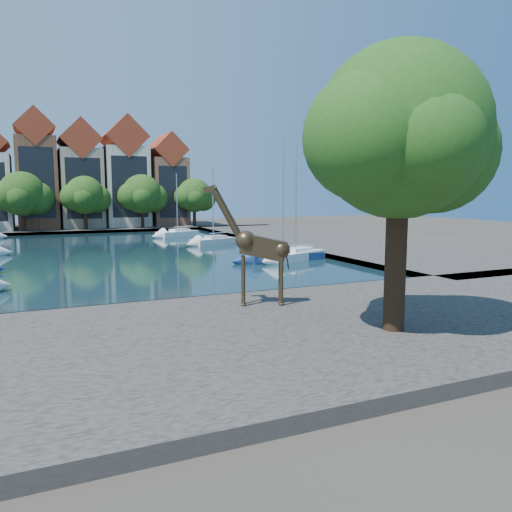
{
  "coord_description": "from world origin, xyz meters",
  "views": [
    {
      "loc": [
        -4.9,
        -23.8,
        5.72
      ],
      "look_at": [
        4.88,
        -2.0,
        2.65
      ],
      "focal_mm": 35.0,
      "sensor_mm": 36.0,
      "label": 1
    }
  ],
  "objects": [
    {
      "name": "sailboat_right_a",
      "position": [
        15.0,
        12.51,
        0.63
      ],
      "size": [
        6.15,
        4.13,
        9.54
      ],
      "color": "white",
      "rests_on": "water_basin"
    },
    {
      "name": "sailboat_right_b",
      "position": [
        13.96,
        12.76,
        0.56
      ],
      "size": [
        6.9,
        2.98,
        10.33
      ],
      "color": "navy",
      "rests_on": "water_basin"
    },
    {
      "name": "townhouse_east_inner",
      "position": [
        2.0,
        55.99,
        7.73
      ],
      "size": [
        5.94,
        9.18,
        15.79
      ],
      "color": "tan",
      "rests_on": "far_quay"
    },
    {
      "name": "far_tree_mid_east",
      "position": [
        2.1,
        50.49,
        5.13
      ],
      "size": [
        7.02,
        5.4,
        7.52
      ],
      "color": "#332114",
      "rests_on": "far_quay"
    },
    {
      "name": "townhouse_center",
      "position": [
        -4.0,
        55.99,
        8.36
      ],
      "size": [
        5.44,
        9.18,
        16.93
      ],
      "color": "brown",
      "rests_on": "far_quay"
    },
    {
      "name": "townhouse_east_end",
      "position": [
        15.0,
        55.99,
        7.11
      ],
      "size": [
        5.44,
        9.18,
        14.43
      ],
      "color": "brown",
      "rests_on": "far_quay"
    },
    {
      "name": "sailboat_right_c",
      "position": [
        13.01,
        27.48,
        0.58
      ],
      "size": [
        5.51,
        3.61,
        8.23
      ],
      "color": "silver",
      "rests_on": "water_basin"
    },
    {
      "name": "right_quay",
      "position": [
        25.0,
        24.0,
        0.25
      ],
      "size": [
        14.0,
        52.0,
        0.5
      ],
      "primitive_type": "cube",
      "color": "#504A45",
      "rests_on": "ground"
    },
    {
      "name": "far_tree_far_east",
      "position": [
        18.09,
        50.49,
        5.08
      ],
      "size": [
        6.76,
        5.2,
        7.36
      ],
      "color": "#332114",
      "rests_on": "far_quay"
    },
    {
      "name": "far_tree_mid_west",
      "position": [
        -5.89,
        50.49,
        5.29
      ],
      "size": [
        7.8,
        6.0,
        8.0
      ],
      "color": "#332114",
      "rests_on": "far_quay"
    },
    {
      "name": "near_quay",
      "position": [
        0.0,
        -7.0,
        0.25
      ],
      "size": [
        50.0,
        14.0,
        0.5
      ],
      "primitive_type": "cube",
      "color": "#504A45",
      "rests_on": "ground"
    },
    {
      "name": "plane_tree",
      "position": [
        7.62,
        -9.01,
        7.67
      ],
      "size": [
        8.32,
        6.4,
        10.62
      ],
      "color": "#332114",
      "rests_on": "near_quay"
    },
    {
      "name": "townhouse_east_mid",
      "position": [
        8.5,
        55.99,
        8.1
      ],
      "size": [
        6.43,
        9.18,
        16.65
      ],
      "color": "beige",
      "rests_on": "far_quay"
    },
    {
      "name": "water_basin",
      "position": [
        0.0,
        24.0,
        0.04
      ],
      "size": [
        38.0,
        50.0,
        0.08
      ],
      "primitive_type": "cube",
      "color": "black",
      "rests_on": "ground"
    },
    {
      "name": "ground",
      "position": [
        0.0,
        0.0,
        0.0
      ],
      "size": [
        160.0,
        160.0,
        0.0
      ],
      "primitive_type": "plane",
      "color": "#38332B",
      "rests_on": "ground"
    },
    {
      "name": "giraffe_statue",
      "position": [
        4.46,
        -3.02,
        3.22
      ],
      "size": [
        3.76,
        1.73,
        5.54
      ],
      "color": "#3B2F1D",
      "rests_on": "near_quay"
    },
    {
      "name": "far_tree_east",
      "position": [
        10.11,
        50.49,
        5.24
      ],
      "size": [
        7.54,
        5.8,
        7.84
      ],
      "color": "#332114",
      "rests_on": "far_quay"
    },
    {
      "name": "sailboat_right_d",
      "position": [
        12.0,
        38.46,
        0.59
      ],
      "size": [
        5.84,
        3.93,
        7.98
      ],
      "color": "white",
      "rests_on": "water_basin"
    },
    {
      "name": "far_quay",
      "position": [
        0.0,
        56.0,
        0.25
      ],
      "size": [
        60.0,
        16.0,
        0.5
      ],
      "primitive_type": "cube",
      "color": "#504A45",
      "rests_on": "ground"
    }
  ]
}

